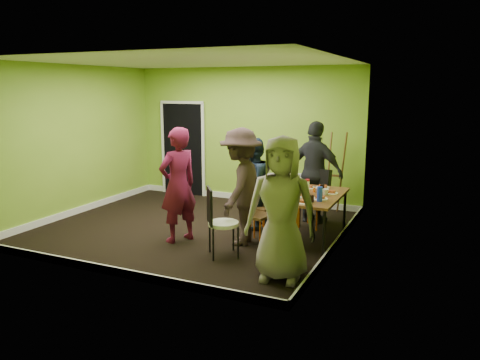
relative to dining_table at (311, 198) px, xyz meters
The scene contains 28 objects.
ground 2.16m from the dining_table, behind, with size 5.00×5.00×0.00m, color black.
room_walls 2.09m from the dining_table, behind, with size 5.04×4.54×2.82m.
dining_table is the anchor object (origin of this frame).
chair_left_far 0.98m from the dining_table, 166.78° to the left, with size 0.46×0.46×0.87m.
chair_left_near 0.92m from the dining_table, 152.53° to the right, with size 0.47×0.46×0.95m.
chair_back_end 0.90m from the dining_table, 98.79° to the left, with size 0.49×0.55×0.99m.
chair_front_end 1.34m from the dining_table, 88.42° to the right, with size 0.44×0.45×0.90m.
chair_bentwood 1.57m from the dining_table, 130.04° to the right, with size 0.55×0.54×1.01m.
easel 1.72m from the dining_table, 93.81° to the left, with size 0.64×0.60×1.60m.
plate_near_left 0.47m from the dining_table, 112.10° to the left, with size 0.25×0.25×0.01m, color white.
plate_near_right 0.38m from the dining_table, 120.25° to the right, with size 0.26×0.26×0.01m, color white.
plate_far_back 0.56m from the dining_table, 86.03° to the left, with size 0.23×0.23×0.01m, color white.
plate_far_front 0.59m from the dining_table, 83.39° to the right, with size 0.22×0.22×0.01m, color white.
plate_wall_back 0.33m from the dining_table, 36.40° to the left, with size 0.23×0.23×0.01m, color white.
plate_wall_front 0.32m from the dining_table, 50.21° to the right, with size 0.24×0.24×0.01m, color white.
thermos 0.17m from the dining_table, behind, with size 0.07×0.07×0.21m, color white.
blue_bottle 0.48m from the dining_table, 58.58° to the right, with size 0.08×0.08×0.22m, color blue.
orange_bottle 0.20m from the dining_table, 91.32° to the left, with size 0.04×0.04×0.07m, color orange.
glass_mid 0.27m from the dining_table, 145.08° to the left, with size 0.07×0.07×0.10m, color black.
glass_back 0.37m from the dining_table, 76.16° to the left, with size 0.07×0.07×0.10m, color black.
glass_front 0.51m from the dining_table, 72.92° to the right, with size 0.06×0.06×0.10m, color black.
cup_a 0.31m from the dining_table, 145.16° to the right, with size 0.14×0.14×0.11m, color white.
cup_b 0.24m from the dining_table, 18.69° to the left, with size 0.10×0.10×0.09m, color white.
person_standing 2.08m from the dining_table, 155.84° to the right, with size 0.66×0.43×1.80m, color maroon.
person_left_far 1.11m from the dining_table, 167.53° to the left, with size 0.76×0.59×1.56m, color #152336.
person_left_near 1.12m from the dining_table, 149.89° to the right, with size 1.16×0.67×1.79m, color #312321.
person_back_end 1.08m from the dining_table, 102.12° to the left, with size 1.06×0.44×1.81m, color black.
person_front_end 1.62m from the dining_table, 87.53° to the right, with size 0.89×0.58×1.82m, color gray.
Camera 1 is at (3.94, -6.74, 2.39)m, focal length 35.00 mm.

